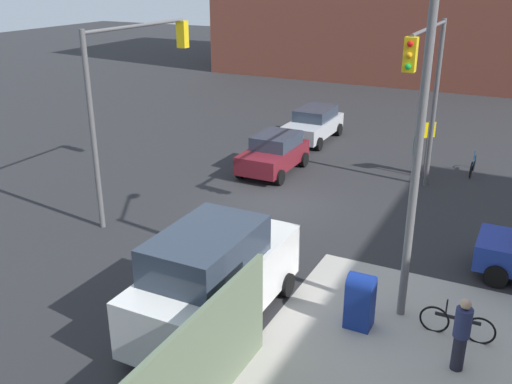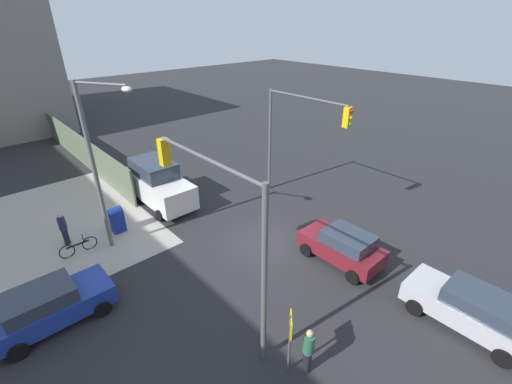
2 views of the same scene
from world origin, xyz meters
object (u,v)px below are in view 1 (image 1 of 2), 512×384
Objects in this scene: bicycle_at_crosswalk at (473,166)px; street_lamp_corner at (414,131)px; traffic_signal_se_corner at (133,79)px; traffic_signal_nw_corner at (427,79)px; pedestrian_crossing at (461,333)px; pedestrian_waiting at (417,152)px; coupe_silver at (313,124)px; bicycle_leaning_on_fence at (457,324)px; van_white_delivery at (215,277)px; sedan_maroon at (274,153)px; mailbox_blue at (360,299)px.

street_lamp_corner is at bearing -1.92° from bicycle_at_crosswalk.
traffic_signal_se_corner is 0.81× the size of street_lamp_corner.
pedestrian_crossing is (9.14, 2.90, -3.72)m from traffic_signal_nw_corner.
traffic_signal_nw_corner is 3.63× the size of pedestrian_waiting.
coupe_silver is 18.02m from pedestrian_crossing.
street_lamp_corner reaches higher than coupe_silver.
traffic_signal_nw_corner reaches higher than coupe_silver.
traffic_signal_nw_corner is 6.38m from bicycle_at_crosswalk.
bicycle_at_crosswalk is (-12.40, -1.20, 0.00)m from bicycle_leaning_on_fence.
van_white_delivery is 3.02× the size of pedestrian_waiting.
traffic_signal_nw_corner reaches higher than bicycle_at_crosswalk.
sedan_maroon is at bearing -162.19° from van_white_delivery.
bicycle_at_crosswalk is at bearing 118.48° from pedestrian_crossing.
traffic_signal_se_corner is at bearing -13.04° from coupe_silver.
mailbox_blue is at bearing -111.58° from pedestrian_waiting.
bicycle_at_crosswalk is (-1.00, 2.20, -0.59)m from pedestrian_waiting.
van_white_delivery is 3.07× the size of pedestrian_crossing.
van_white_delivery is 13.59m from pedestrian_waiting.
street_lamp_corner is 2.10× the size of sedan_maroon.
coupe_silver is 2.48× the size of bicycle_leaning_on_fence.
mailbox_blue is (3.89, 9.50, -3.88)m from traffic_signal_se_corner.
sedan_maroon is (-5.55, 2.80, -3.80)m from traffic_signal_se_corner.
pedestrian_crossing is at bearing 98.53° from van_white_delivery.
bicycle_leaning_on_fence is at bearing 74.28° from traffic_signal_se_corner.
mailbox_blue is 0.33× the size of coupe_silver.
street_lamp_corner reaches higher than traffic_signal_se_corner.
pedestrian_waiting is 2.49m from bicycle_at_crosswalk.
traffic_signal_se_corner is 12.89m from bicycle_leaning_on_fence.
traffic_signal_nw_corner is at bearing 46.00° from coupe_silver.
pedestrian_crossing is at bearing 75.96° from mailbox_blue.
sedan_maroon is 2.16× the size of pedestrian_crossing.
traffic_signal_se_corner is 4.55× the size of mailbox_blue.
bicycle_at_crosswalk is at bearing 163.79° from van_white_delivery.
bicycle_leaning_on_fence is at bearing 5.51° from bicycle_at_crosswalk.
pedestrian_waiting is at bearing -65.48° from bicycle_at_crosswalk.
mailbox_blue reaches higher than bicycle_leaning_on_fence.
mailbox_blue is 16.35m from coupe_silver.
traffic_signal_nw_corner is 0.81× the size of street_lamp_corner.
pedestrian_crossing reaches higher than mailbox_blue.
traffic_signal_nw_corner is 1.71× the size of sedan_maroon.
coupe_silver is at bearing -177.02° from sedan_maroon.
street_lamp_corner is 5.81m from van_white_delivery.
traffic_signal_se_corner is at bearing -105.72° from bicycle_leaning_on_fence.
mailbox_blue is (8.54, 0.50, -3.88)m from traffic_signal_nw_corner.
coupe_silver is 16.90m from bicycle_leaning_on_fence.
van_white_delivery reaches higher than pedestrian_waiting.
traffic_signal_nw_corner is at bearing 164.86° from van_white_delivery.
van_white_delivery is (5.33, 6.30, -3.37)m from traffic_signal_se_corner.
sedan_maroon is at bearing -138.06° from street_lamp_corner.
traffic_signal_se_corner is 3.69× the size of pedestrian_crossing.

